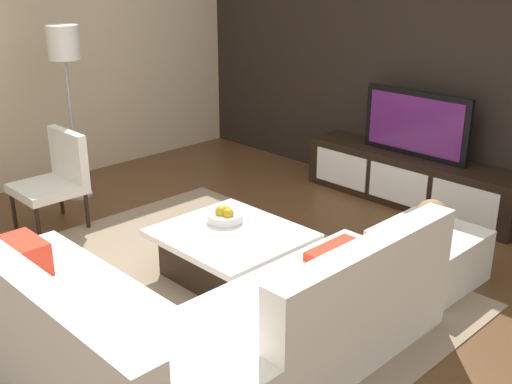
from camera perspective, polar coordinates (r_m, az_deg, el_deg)
name	(u,v)px	position (r m, az deg, el deg)	size (l,w,h in m)	color
ground_plane	(231,286)	(4.72, -2.33, -8.60)	(14.00, 14.00, 0.00)	brown
feature_wall_back	(439,59)	(6.31, 16.37, 11.62)	(6.40, 0.12, 2.80)	black
side_wall_left	(36,51)	(6.99, -19.52, 12.08)	(0.12, 5.20, 2.80)	beige
area_rug	(222,281)	(4.78, -3.14, -8.12)	(3.37, 2.41, 0.01)	gray
media_console	(410,180)	(6.33, 13.95, 1.09)	(2.25, 0.46, 0.50)	black
television	(416,124)	(6.17, 14.40, 6.05)	(1.12, 0.06, 0.63)	black
sectional_couch	(182,324)	(3.77, -6.79, -11.91)	(2.33, 2.41, 0.82)	white
coffee_table	(231,253)	(4.75, -2.28, -5.64)	(1.03, 0.94, 0.38)	black
accent_chair_near	(57,175)	(5.84, -17.77, 1.52)	(0.56, 0.55, 0.87)	black
floor_lamp	(65,55)	(6.34, -17.12, 11.88)	(0.30, 0.30, 1.71)	#A5A5AA
ottoman	(428,255)	(4.90, 15.43, -5.58)	(0.70, 0.70, 0.40)	white
fruit_bowl	(225,216)	(4.83, -2.89, -2.18)	(0.28, 0.28, 0.14)	silver
decorative_ball	(432,216)	(4.77, 15.79, -2.09)	(0.25, 0.25, 0.25)	#997247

